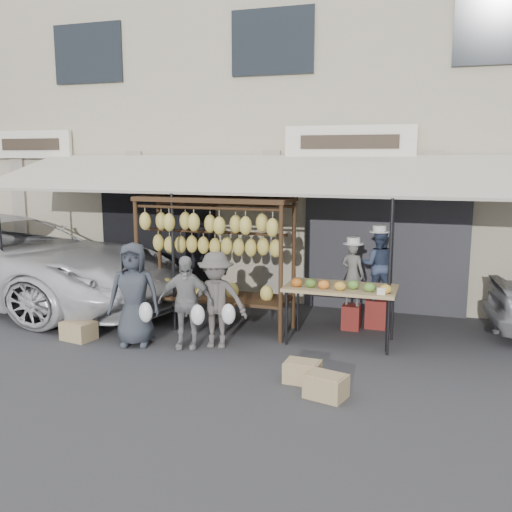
{
  "coord_description": "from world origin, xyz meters",
  "views": [
    {
      "loc": [
        3.18,
        -7.22,
        2.89
      ],
      "look_at": [
        0.36,
        1.4,
        1.3
      ],
      "focal_mm": 40.0,
      "sensor_mm": 36.0,
      "label": 1
    }
  ],
  "objects_px": {
    "customer_mid": "(186,302)",
    "produce_table": "(340,289)",
    "crate_near_b": "(326,386)",
    "crate_near_a": "(302,372)",
    "vendor_left": "(352,274)",
    "crate_far": "(79,331)",
    "customer_left": "(134,294)",
    "vendor_right": "(378,265)",
    "customer_right": "(216,300)",
    "banana_rack": "(214,237)"
  },
  "relations": [
    {
      "from": "customer_left",
      "to": "vendor_right",
      "type": "bearing_deg",
      "value": 14.07
    },
    {
      "from": "crate_near_b",
      "to": "crate_far",
      "type": "relative_size",
      "value": 0.96
    },
    {
      "from": "crate_near_a",
      "to": "crate_near_b",
      "type": "bearing_deg",
      "value": -45.05
    },
    {
      "from": "vendor_left",
      "to": "vendor_right",
      "type": "bearing_deg",
      "value": -134.16
    },
    {
      "from": "crate_far",
      "to": "crate_near_b",
      "type": "bearing_deg",
      "value": -12.96
    },
    {
      "from": "vendor_right",
      "to": "crate_near_b",
      "type": "bearing_deg",
      "value": 81.23
    },
    {
      "from": "vendor_left",
      "to": "crate_far",
      "type": "xyz_separation_m",
      "value": [
        -4.05,
        -1.92,
        -0.81
      ]
    },
    {
      "from": "crate_near_b",
      "to": "crate_far",
      "type": "distance_m",
      "value": 4.3
    },
    {
      "from": "crate_far",
      "to": "crate_near_a",
      "type": "bearing_deg",
      "value": -8.63
    },
    {
      "from": "vendor_right",
      "to": "crate_near_a",
      "type": "distance_m",
      "value": 2.96
    },
    {
      "from": "banana_rack",
      "to": "produce_table",
      "type": "distance_m",
      "value": 2.25
    },
    {
      "from": "customer_left",
      "to": "crate_far",
      "type": "bearing_deg",
      "value": 166.51
    },
    {
      "from": "produce_table",
      "to": "crate_near_a",
      "type": "relative_size",
      "value": 3.78
    },
    {
      "from": "vendor_right",
      "to": "customer_right",
      "type": "distance_m",
      "value": 2.87
    },
    {
      "from": "crate_near_b",
      "to": "customer_mid",
      "type": "bearing_deg",
      "value": 154.36
    },
    {
      "from": "vendor_right",
      "to": "crate_far",
      "type": "relative_size",
      "value": 2.42
    },
    {
      "from": "banana_rack",
      "to": "vendor_right",
      "type": "distance_m",
      "value": 2.8
    },
    {
      "from": "customer_left",
      "to": "customer_mid",
      "type": "xyz_separation_m",
      "value": [
        0.81,
        0.12,
        -0.09
      ]
    },
    {
      "from": "vendor_left",
      "to": "customer_left",
      "type": "relative_size",
      "value": 0.67
    },
    {
      "from": "customer_mid",
      "to": "customer_left",
      "type": "bearing_deg",
      "value": 174.62
    },
    {
      "from": "customer_right",
      "to": "crate_near_b",
      "type": "height_order",
      "value": "customer_right"
    },
    {
      "from": "produce_table",
      "to": "vendor_right",
      "type": "distance_m",
      "value": 1.16
    },
    {
      "from": "produce_table",
      "to": "vendor_right",
      "type": "relative_size",
      "value": 1.43
    },
    {
      "from": "vendor_right",
      "to": "vendor_left",
      "type": "bearing_deg",
      "value": 26.81
    },
    {
      "from": "crate_near_b",
      "to": "crate_near_a",
      "type": "bearing_deg",
      "value": 134.95
    },
    {
      "from": "vendor_left",
      "to": "vendor_right",
      "type": "height_order",
      "value": "vendor_right"
    },
    {
      "from": "produce_table",
      "to": "crate_near_b",
      "type": "bearing_deg",
      "value": -84.44
    },
    {
      "from": "customer_right",
      "to": "vendor_left",
      "type": "bearing_deg",
      "value": 29.13
    },
    {
      "from": "vendor_right",
      "to": "crate_near_a",
      "type": "relative_size",
      "value": 2.65
    },
    {
      "from": "produce_table",
      "to": "vendor_right",
      "type": "height_order",
      "value": "vendor_right"
    },
    {
      "from": "banana_rack",
      "to": "customer_right",
      "type": "distance_m",
      "value": 1.24
    },
    {
      "from": "produce_table",
      "to": "crate_far",
      "type": "xyz_separation_m",
      "value": [
        -3.99,
        -1.11,
        -0.73
      ]
    },
    {
      "from": "vendor_left",
      "to": "customer_left",
      "type": "height_order",
      "value": "customer_left"
    },
    {
      "from": "customer_mid",
      "to": "produce_table",
      "type": "bearing_deg",
      "value": 9.08
    },
    {
      "from": "crate_near_b",
      "to": "crate_far",
      "type": "xyz_separation_m",
      "value": [
        -4.19,
        0.96,
        0.01
      ]
    },
    {
      "from": "customer_mid",
      "to": "crate_near_a",
      "type": "xyz_separation_m",
      "value": [
        2.01,
        -0.76,
        -0.58
      ]
    },
    {
      "from": "vendor_right",
      "to": "crate_far",
      "type": "xyz_separation_m",
      "value": [
        -4.44,
        -2.16,
        -0.94
      ]
    },
    {
      "from": "produce_table",
      "to": "crate_near_a",
      "type": "bearing_deg",
      "value": -96.23
    },
    {
      "from": "vendor_right",
      "to": "customer_right",
      "type": "xyz_separation_m",
      "value": [
        -2.22,
        -1.79,
        -0.35
      ]
    },
    {
      "from": "produce_table",
      "to": "crate_far",
      "type": "height_order",
      "value": "produce_table"
    },
    {
      "from": "vendor_left",
      "to": "crate_far",
      "type": "bearing_deg",
      "value": 40.19
    },
    {
      "from": "produce_table",
      "to": "customer_mid",
      "type": "relative_size",
      "value": 1.19
    },
    {
      "from": "banana_rack",
      "to": "customer_mid",
      "type": "relative_size",
      "value": 1.82
    },
    {
      "from": "produce_table",
      "to": "vendor_left",
      "type": "relative_size",
      "value": 1.58
    },
    {
      "from": "banana_rack",
      "to": "customer_left",
      "type": "height_order",
      "value": "banana_rack"
    },
    {
      "from": "vendor_left",
      "to": "crate_near_b",
      "type": "xyz_separation_m",
      "value": [
        0.14,
        -2.89,
        -0.82
      ]
    },
    {
      "from": "produce_table",
      "to": "customer_mid",
      "type": "xyz_separation_m",
      "value": [
        -2.19,
        -0.93,
        -0.16
      ]
    },
    {
      "from": "customer_left",
      "to": "customer_mid",
      "type": "height_order",
      "value": "customer_left"
    },
    {
      "from": "customer_mid",
      "to": "crate_near_b",
      "type": "distance_m",
      "value": 2.72
    },
    {
      "from": "crate_near_a",
      "to": "customer_mid",
      "type": "bearing_deg",
      "value": 159.22
    }
  ]
}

